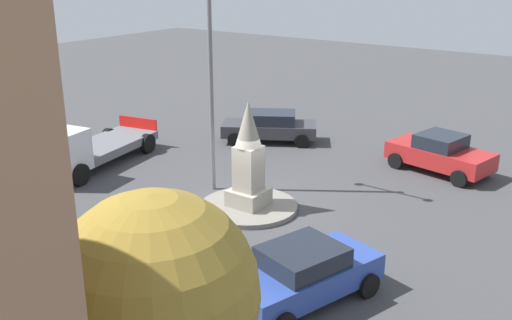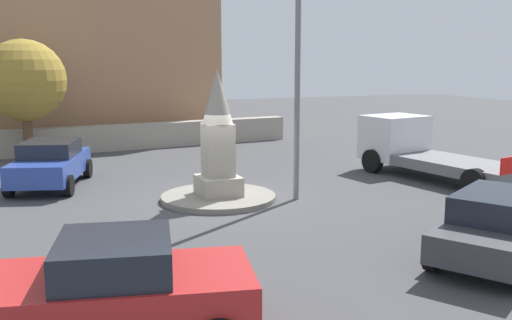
# 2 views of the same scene
# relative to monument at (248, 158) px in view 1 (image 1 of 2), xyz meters

# --- Properties ---
(ground_plane) EXTENTS (80.00, 80.00, 0.00)m
(ground_plane) POSITION_rel_monument_xyz_m (0.00, 0.00, -1.82)
(ground_plane) COLOR #424244
(traffic_island) EXTENTS (3.31, 3.31, 0.16)m
(traffic_island) POSITION_rel_monument_xyz_m (0.00, 0.00, -1.74)
(traffic_island) COLOR gray
(traffic_island) RESTS_ON ground
(monument) EXTENTS (1.17, 1.17, 3.60)m
(monument) POSITION_rel_monument_xyz_m (0.00, 0.00, 0.00)
(monument) COLOR #9E9687
(monument) RESTS_ON traffic_island
(streetlamp) EXTENTS (2.93, 0.28, 8.70)m
(streetlamp) POSITION_rel_monument_xyz_m (2.13, -0.73, 3.38)
(streetlamp) COLOR slate
(streetlamp) RESTS_ON ground
(car_red_passing) EXTENTS (4.27, 2.72, 1.53)m
(car_red_passing) POSITION_rel_monument_xyz_m (-3.99, -7.38, -1.05)
(car_red_passing) COLOR #B22323
(car_red_passing) RESTS_ON ground
(car_dark_grey_far_side) EXTENTS (4.55, 3.62, 1.40)m
(car_dark_grey_far_side) POSITION_rel_monument_xyz_m (3.77, -6.84, -1.08)
(car_dark_grey_far_side) COLOR #38383D
(car_dark_grey_far_side) RESTS_ON ground
(car_blue_parked_right) EXTENTS (2.87, 4.29, 1.47)m
(car_blue_parked_right) POSITION_rel_monument_xyz_m (-4.40, 3.75, -1.06)
(car_blue_parked_right) COLOR #2D479E
(car_blue_parked_right) RESTS_ON ground
(truck_white_near_island) EXTENTS (3.26, 6.27, 2.01)m
(truck_white_near_island) POSITION_rel_monument_xyz_m (7.68, 0.87, -0.88)
(truck_white_near_island) COLOR silver
(truck_white_near_island) RESTS_ON ground
(tree_near_wall) EXTENTS (3.25, 3.25, 4.83)m
(tree_near_wall) POSITION_rel_monument_xyz_m (-5.00, 9.27, 1.37)
(tree_near_wall) COLOR brown
(tree_near_wall) RESTS_ON ground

